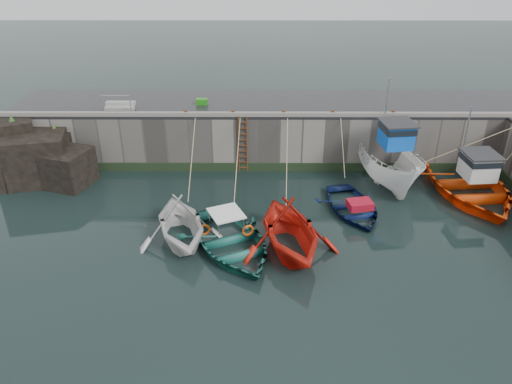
{
  "coord_description": "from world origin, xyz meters",
  "views": [
    {
      "loc": [
        -1.18,
        -15.04,
        12.08
      ],
      "look_at": [
        -1.26,
        5.26,
        1.2
      ],
      "focal_mm": 35.0,
      "sensor_mm": 36.0,
      "label": 1
    }
  ],
  "objects_px": {
    "boat_near_white": "(181,240)",
    "boat_near_blacktrim": "(289,250)",
    "bollard_c": "(284,113)",
    "boat_far_white": "(388,162)",
    "ladder": "(243,145)",
    "bollard_e": "(393,113)",
    "bollard_b": "(233,113)",
    "boat_far_orange": "(468,184)",
    "fish_crate": "(202,102)",
    "boat_near_navy": "(352,211)",
    "boat_near_blue": "(231,248)",
    "bollard_d": "(333,113)",
    "bollard_a": "(186,113)"
  },
  "relations": [
    {
      "from": "boat_near_white",
      "to": "bollard_d",
      "type": "distance_m",
      "value": 10.77
    },
    {
      "from": "boat_far_orange",
      "to": "bollard_a",
      "type": "relative_size",
      "value": 27.67
    },
    {
      "from": "boat_far_orange",
      "to": "bollard_b",
      "type": "xyz_separation_m",
      "value": [
        -12.0,
        2.77,
        2.81
      ]
    },
    {
      "from": "boat_near_navy",
      "to": "bollard_d",
      "type": "xyz_separation_m",
      "value": [
        -0.55,
        4.63,
        3.3
      ]
    },
    {
      "from": "boat_near_blacktrim",
      "to": "bollard_a",
      "type": "distance_m",
      "value": 10.01
    },
    {
      "from": "fish_crate",
      "to": "bollard_d",
      "type": "height_order",
      "value": "fish_crate"
    },
    {
      "from": "ladder",
      "to": "bollard_d",
      "type": "xyz_separation_m",
      "value": [
        4.8,
        0.34,
        1.71
      ]
    },
    {
      "from": "ladder",
      "to": "boat_near_blue",
      "type": "xyz_separation_m",
      "value": [
        -0.3,
        -7.46,
        -1.59
      ]
    },
    {
      "from": "bollard_b",
      "to": "boat_far_white",
      "type": "bearing_deg",
      "value": -10.0
    },
    {
      "from": "boat_far_white",
      "to": "bollard_b",
      "type": "height_order",
      "value": "boat_far_white"
    },
    {
      "from": "bollard_c",
      "to": "boat_near_navy",
      "type": "bearing_deg",
      "value": -55.84
    },
    {
      "from": "ladder",
      "to": "boat_near_white",
      "type": "xyz_separation_m",
      "value": [
        -2.5,
        -6.86,
        -1.59
      ]
    },
    {
      "from": "fish_crate",
      "to": "bollard_c",
      "type": "distance_m",
      "value": 4.9
    },
    {
      "from": "ladder",
      "to": "bollard_c",
      "type": "distance_m",
      "value": 2.81
    },
    {
      "from": "bollard_a",
      "to": "fish_crate",
      "type": "bearing_deg",
      "value": 70.26
    },
    {
      "from": "bollard_b",
      "to": "fish_crate",
      "type": "bearing_deg",
      "value": 135.17
    },
    {
      "from": "boat_near_navy",
      "to": "bollard_c",
      "type": "xyz_separation_m",
      "value": [
        -3.15,
        4.63,
        3.3
      ]
    },
    {
      "from": "boat_near_blue",
      "to": "boat_far_white",
      "type": "relative_size",
      "value": 0.8
    },
    {
      "from": "boat_near_blue",
      "to": "boat_far_white",
      "type": "distance_m",
      "value": 10.24
    },
    {
      "from": "bollard_c",
      "to": "boat_far_white",
      "type": "bearing_deg",
      "value": -14.76
    },
    {
      "from": "boat_near_blacktrim",
      "to": "bollard_d",
      "type": "distance_m",
      "value": 9.0
    },
    {
      "from": "boat_far_orange",
      "to": "boat_near_blacktrim",
      "type": "bearing_deg",
      "value": -155.8
    },
    {
      "from": "boat_far_white",
      "to": "bollard_b",
      "type": "distance_m",
      "value": 8.58
    },
    {
      "from": "fish_crate",
      "to": "bollard_b",
      "type": "distance_m",
      "value": 2.6
    },
    {
      "from": "bollard_e",
      "to": "bollard_a",
      "type": "bearing_deg",
      "value": 180.0
    },
    {
      "from": "bollard_a",
      "to": "boat_near_blacktrim",
      "type": "bearing_deg",
      "value": -57.16
    },
    {
      "from": "boat_near_blue",
      "to": "bollard_e",
      "type": "distance_m",
      "value": 11.85
    },
    {
      "from": "ladder",
      "to": "bollard_e",
      "type": "xyz_separation_m",
      "value": [
        8.0,
        0.34,
        1.71
      ]
    },
    {
      "from": "boat_far_orange",
      "to": "fish_crate",
      "type": "xyz_separation_m",
      "value": [
        -13.85,
        4.6,
        2.83
      ]
    },
    {
      "from": "boat_far_orange",
      "to": "fish_crate",
      "type": "height_order",
      "value": "boat_far_orange"
    },
    {
      "from": "bollard_a",
      "to": "bollard_c",
      "type": "relative_size",
      "value": 1.0
    },
    {
      "from": "boat_near_white",
      "to": "boat_near_navy",
      "type": "relative_size",
      "value": 1.03
    },
    {
      "from": "boat_near_blacktrim",
      "to": "boat_near_blue",
      "type": "bearing_deg",
      "value": 162.27
    },
    {
      "from": "boat_far_orange",
      "to": "bollard_c",
      "type": "relative_size",
      "value": 27.67
    },
    {
      "from": "boat_far_orange",
      "to": "boat_near_navy",
      "type": "bearing_deg",
      "value": -167.81
    },
    {
      "from": "bollard_a",
      "to": "bollard_d",
      "type": "height_order",
      "value": "same"
    },
    {
      "from": "fish_crate",
      "to": "bollard_b",
      "type": "bearing_deg",
      "value": -41.74
    },
    {
      "from": "bollard_c",
      "to": "bollard_e",
      "type": "height_order",
      "value": "same"
    },
    {
      "from": "boat_near_blue",
      "to": "fish_crate",
      "type": "height_order",
      "value": "fish_crate"
    },
    {
      "from": "boat_near_navy",
      "to": "bollard_b",
      "type": "distance_m",
      "value": 8.16
    },
    {
      "from": "ladder",
      "to": "boat_far_white",
      "type": "xyz_separation_m",
      "value": [
        7.67,
        -1.1,
        -0.5
      ]
    },
    {
      "from": "boat_far_white",
      "to": "boat_far_orange",
      "type": "height_order",
      "value": "boat_far_white"
    },
    {
      "from": "boat_near_white",
      "to": "boat_near_blacktrim",
      "type": "height_order",
      "value": "boat_near_blacktrim"
    },
    {
      "from": "boat_near_navy",
      "to": "bollard_e",
      "type": "bearing_deg",
      "value": 48.97
    },
    {
      "from": "bollard_b",
      "to": "bollard_a",
      "type": "bearing_deg",
      "value": 180.0
    },
    {
      "from": "boat_far_orange",
      "to": "bollard_c",
      "type": "height_order",
      "value": "boat_far_orange"
    },
    {
      "from": "boat_far_white",
      "to": "boat_near_navy",
      "type": "bearing_deg",
      "value": -133.05
    },
    {
      "from": "ladder",
      "to": "boat_near_white",
      "type": "distance_m",
      "value": 7.48
    },
    {
      "from": "boat_near_navy",
      "to": "boat_far_orange",
      "type": "xyz_separation_m",
      "value": [
        6.16,
        1.87,
        0.49
      ]
    },
    {
      "from": "boat_near_blue",
      "to": "boat_near_white",
      "type": "bearing_deg",
      "value": 140.86
    }
  ]
}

